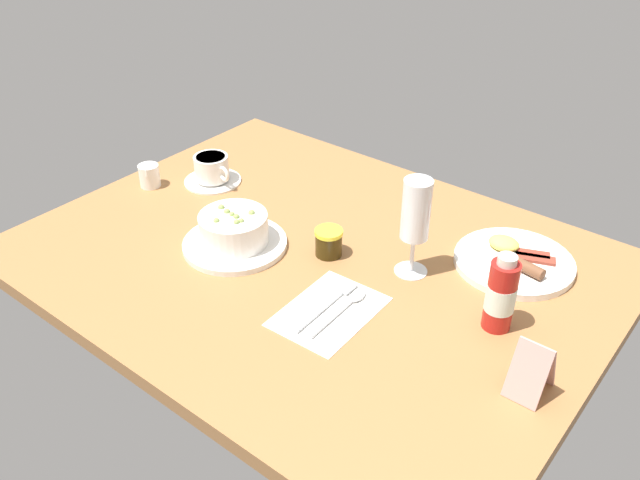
{
  "coord_description": "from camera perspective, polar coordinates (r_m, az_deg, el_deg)",
  "views": [
    {
      "loc": [
        68.11,
        -83.35,
        74.09
      ],
      "look_at": [
        4.85,
        -4.08,
        7.66
      ],
      "focal_mm": 37.85,
      "sensor_mm": 36.0,
      "label": 1
    }
  ],
  "objects": [
    {
      "name": "creamer_jug",
      "position": [
        1.58,
        -14.23,
        5.31
      ],
      "size": [
        5.08,
        5.21,
        5.72
      ],
      "color": "white",
      "rests_on": "ground_plane"
    },
    {
      "name": "breakfast_plate",
      "position": [
        1.33,
        16.08,
        -1.67
      ],
      "size": [
        22.51,
        22.51,
        3.7
      ],
      "color": "white",
      "rests_on": "ground_plane"
    },
    {
      "name": "menu_card",
      "position": [
        1.05,
        17.53,
        -10.24
      ],
      "size": [
        5.44,
        7.06,
        9.17
      ],
      "color": "tan",
      "rests_on": "ground_plane"
    },
    {
      "name": "ground_plane",
      "position": [
        1.32,
        -0.54,
        -1.85
      ],
      "size": [
        110.0,
        84.0,
        3.0
      ],
      "primitive_type": "cube",
      "color": "#9E6B3D"
    },
    {
      "name": "cutlery_setting",
      "position": [
        1.17,
        0.91,
        -5.92
      ],
      "size": [
        14.51,
        19.85,
        0.9
      ],
      "color": "white",
      "rests_on": "ground_plane"
    },
    {
      "name": "sauce_bottle_red",
      "position": [
        1.14,
        15.05,
        -4.52
      ],
      "size": [
        4.94,
        4.94,
        14.19
      ],
      "color": "#B21E19",
      "rests_on": "ground_plane"
    },
    {
      "name": "porridge_bowl",
      "position": [
        1.32,
        -7.29,
        0.7
      ],
      "size": [
        20.55,
        20.55,
        7.91
      ],
      "color": "white",
      "rests_on": "ground_plane"
    },
    {
      "name": "wine_glass",
      "position": [
        1.21,
        8.1,
        2.16
      ],
      "size": [
        6.23,
        6.23,
        19.24
      ],
      "color": "white",
      "rests_on": "ground_plane"
    },
    {
      "name": "jam_jar",
      "position": [
        1.3,
        0.74,
        -0.19
      ],
      "size": [
        5.47,
        5.47,
        5.49
      ],
      "color": "#35280C",
      "rests_on": "ground_plane"
    },
    {
      "name": "coffee_cup",
      "position": [
        1.57,
        -9.12,
        5.83
      ],
      "size": [
        13.23,
        13.07,
        6.47
      ],
      "color": "white",
      "rests_on": "ground_plane"
    }
  ]
}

